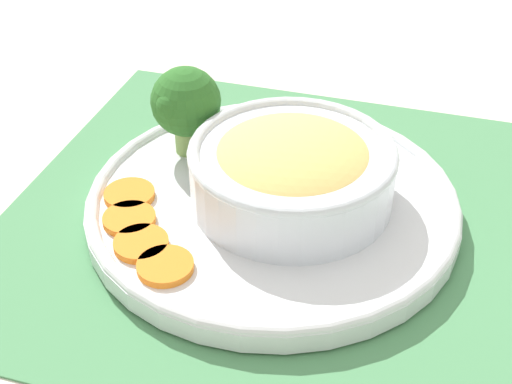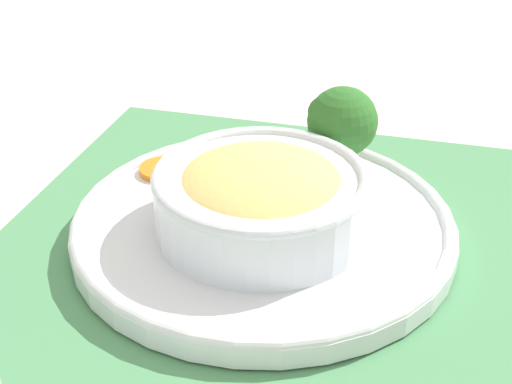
# 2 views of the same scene
# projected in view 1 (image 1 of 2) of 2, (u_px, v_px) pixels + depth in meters

# --- Properties ---
(ground_plane) EXTENTS (4.00, 4.00, 0.00)m
(ground_plane) POSITION_uv_depth(u_px,v_px,m) (272.00, 216.00, 0.59)
(ground_plane) COLOR beige
(placemat) EXTENTS (0.47, 0.48, 0.00)m
(placemat) POSITION_uv_depth(u_px,v_px,m) (272.00, 215.00, 0.59)
(placemat) COLOR #4C8C59
(placemat) RESTS_ON ground_plane
(plate) EXTENTS (0.30, 0.30, 0.02)m
(plate) POSITION_uv_depth(u_px,v_px,m) (272.00, 202.00, 0.58)
(plate) COLOR silver
(plate) RESTS_ON placemat
(bowl) EXTENTS (0.16, 0.16, 0.06)m
(bowl) POSITION_uv_depth(u_px,v_px,m) (292.00, 170.00, 0.56)
(bowl) COLOR silver
(bowl) RESTS_ON plate
(broccoli_floret) EXTENTS (0.06, 0.06, 0.08)m
(broccoli_floret) POSITION_uv_depth(u_px,v_px,m) (186.00, 103.00, 0.60)
(broccoli_floret) COLOR #84AD5B
(broccoli_floret) RESTS_ON plate
(carrot_slice_near) EXTENTS (0.04, 0.04, 0.01)m
(carrot_slice_near) POSITION_uv_depth(u_px,v_px,m) (129.00, 195.00, 0.57)
(carrot_slice_near) COLOR orange
(carrot_slice_near) RESTS_ON plate
(carrot_slice_middle) EXTENTS (0.04, 0.04, 0.01)m
(carrot_slice_middle) POSITION_uv_depth(u_px,v_px,m) (129.00, 219.00, 0.55)
(carrot_slice_middle) COLOR orange
(carrot_slice_middle) RESTS_ON plate
(carrot_slice_far) EXTENTS (0.04, 0.04, 0.01)m
(carrot_slice_far) POSITION_uv_depth(u_px,v_px,m) (141.00, 244.00, 0.53)
(carrot_slice_far) COLOR orange
(carrot_slice_far) RESTS_ON plate
(carrot_slice_extra) EXTENTS (0.04, 0.04, 0.01)m
(carrot_slice_extra) POSITION_uv_depth(u_px,v_px,m) (165.00, 266.00, 0.51)
(carrot_slice_extra) COLOR orange
(carrot_slice_extra) RESTS_ON plate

